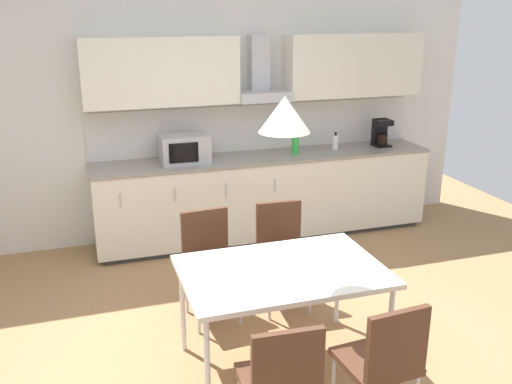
{
  "coord_description": "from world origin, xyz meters",
  "views": [
    {
      "loc": [
        -0.95,
        -3.39,
        2.4
      ],
      "look_at": [
        0.36,
        0.67,
        1.0
      ],
      "focal_mm": 40.0,
      "sensor_mm": 36.0,
      "label": 1
    }
  ],
  "objects_px": {
    "microwave": "(184,148)",
    "chair_far_left": "(209,254)",
    "bottle_green": "(295,141)",
    "chair_near_left": "(282,378)",
    "coffee_maker": "(381,133)",
    "chair_near_right": "(385,357)",
    "pendant_lamp": "(285,114)",
    "bottle_white": "(335,142)",
    "chair_far_right": "(282,244)",
    "dining_table": "(282,275)"
  },
  "relations": [
    {
      "from": "chair_near_right",
      "to": "pendant_lamp",
      "type": "height_order",
      "value": "pendant_lamp"
    },
    {
      "from": "coffee_maker",
      "to": "bottle_white",
      "type": "xyz_separation_m",
      "value": [
        -0.56,
        -0.01,
        -0.07
      ]
    },
    {
      "from": "coffee_maker",
      "to": "chair_near_right",
      "type": "xyz_separation_m",
      "value": [
        -1.72,
        -3.14,
        -0.52
      ]
    },
    {
      "from": "chair_near_right",
      "to": "chair_far_left",
      "type": "height_order",
      "value": "same"
    },
    {
      "from": "bottle_green",
      "to": "chair_near_right",
      "type": "relative_size",
      "value": 0.36
    },
    {
      "from": "pendant_lamp",
      "to": "microwave",
      "type": "bearing_deg",
      "value": 94.94
    },
    {
      "from": "coffee_maker",
      "to": "chair_far_left",
      "type": "xyz_separation_m",
      "value": [
        -2.34,
        -1.49,
        -0.52
      ]
    },
    {
      "from": "chair_near_left",
      "to": "chair_near_right",
      "type": "bearing_deg",
      "value": 0.01
    },
    {
      "from": "coffee_maker",
      "to": "pendant_lamp",
      "type": "height_order",
      "value": "pendant_lamp"
    },
    {
      "from": "bottle_white",
      "to": "chair_near_left",
      "type": "height_order",
      "value": "bottle_white"
    },
    {
      "from": "chair_near_right",
      "to": "pendant_lamp",
      "type": "xyz_separation_m",
      "value": [
        -0.31,
        0.83,
        1.24
      ]
    },
    {
      "from": "chair_near_left",
      "to": "chair_near_right",
      "type": "distance_m",
      "value": 0.61
    },
    {
      "from": "bottle_white",
      "to": "chair_near_right",
      "type": "xyz_separation_m",
      "value": [
        -1.16,
        -3.13,
        -0.45
      ]
    },
    {
      "from": "coffee_maker",
      "to": "chair_far_right",
      "type": "xyz_separation_m",
      "value": [
        -1.73,
        -1.49,
        -0.52
      ]
    },
    {
      "from": "microwave",
      "to": "bottle_green",
      "type": "xyz_separation_m",
      "value": [
        1.18,
        -0.03,
        -0.0
      ]
    },
    {
      "from": "microwave",
      "to": "coffee_maker",
      "type": "relative_size",
      "value": 1.6
    },
    {
      "from": "bottle_green",
      "to": "chair_near_left",
      "type": "relative_size",
      "value": 0.36
    },
    {
      "from": "chair_near_right",
      "to": "chair_near_left",
      "type": "bearing_deg",
      "value": -179.99
    },
    {
      "from": "bottle_white",
      "to": "chair_far_left",
      "type": "distance_m",
      "value": 2.35
    },
    {
      "from": "bottle_green",
      "to": "chair_far_left",
      "type": "bearing_deg",
      "value": -132.01
    },
    {
      "from": "bottle_green",
      "to": "chair_near_right",
      "type": "distance_m",
      "value": 3.2
    },
    {
      "from": "dining_table",
      "to": "chair_near_left",
      "type": "height_order",
      "value": "chair_near_left"
    },
    {
      "from": "microwave",
      "to": "pendant_lamp",
      "type": "distance_m",
      "value": 2.41
    },
    {
      "from": "chair_far_left",
      "to": "coffee_maker",
      "type": "bearing_deg",
      "value": 32.48
    },
    {
      "from": "chair_near_right",
      "to": "chair_far_right",
      "type": "relative_size",
      "value": 1.0
    },
    {
      "from": "microwave",
      "to": "chair_far_left",
      "type": "relative_size",
      "value": 0.55
    },
    {
      "from": "bottle_green",
      "to": "pendant_lamp",
      "type": "bearing_deg",
      "value": -113.5
    },
    {
      "from": "bottle_green",
      "to": "dining_table",
      "type": "height_order",
      "value": "bottle_green"
    },
    {
      "from": "microwave",
      "to": "chair_far_right",
      "type": "xyz_separation_m",
      "value": [
        0.5,
        -1.46,
        -0.51
      ]
    },
    {
      "from": "coffee_maker",
      "to": "chair_near_left",
      "type": "distance_m",
      "value": 3.95
    },
    {
      "from": "chair_far_right",
      "to": "bottle_white",
      "type": "bearing_deg",
      "value": 51.78
    },
    {
      "from": "dining_table",
      "to": "chair_near_right",
      "type": "height_order",
      "value": "chair_near_right"
    },
    {
      "from": "chair_near_right",
      "to": "chair_far_left",
      "type": "distance_m",
      "value": 1.77
    },
    {
      "from": "bottle_white",
      "to": "chair_far_right",
      "type": "bearing_deg",
      "value": -128.22
    },
    {
      "from": "bottle_green",
      "to": "chair_near_left",
      "type": "height_order",
      "value": "bottle_green"
    },
    {
      "from": "chair_near_left",
      "to": "pendant_lamp",
      "type": "bearing_deg",
      "value": 69.69
    },
    {
      "from": "dining_table",
      "to": "chair_far_left",
      "type": "xyz_separation_m",
      "value": [
        -0.31,
        0.83,
        -0.16
      ]
    },
    {
      "from": "chair_far_right",
      "to": "bottle_green",
      "type": "bearing_deg",
      "value": 64.72
    },
    {
      "from": "microwave",
      "to": "chair_near_left",
      "type": "height_order",
      "value": "microwave"
    },
    {
      "from": "bottle_white",
      "to": "chair_far_left",
      "type": "xyz_separation_m",
      "value": [
        -1.78,
        -1.48,
        -0.45
      ]
    },
    {
      "from": "bottle_green",
      "to": "pendant_lamp",
      "type": "height_order",
      "value": "pendant_lamp"
    },
    {
      "from": "microwave",
      "to": "bottle_green",
      "type": "height_order",
      "value": "bottle_green"
    },
    {
      "from": "chair_near_right",
      "to": "chair_far_left",
      "type": "xyz_separation_m",
      "value": [
        -0.61,
        1.65,
        0.0
      ]
    },
    {
      "from": "coffee_maker",
      "to": "bottle_green",
      "type": "relative_size",
      "value": 0.94
    },
    {
      "from": "microwave",
      "to": "pendant_lamp",
      "type": "height_order",
      "value": "pendant_lamp"
    },
    {
      "from": "bottle_green",
      "to": "chair_far_right",
      "type": "xyz_separation_m",
      "value": [
        -0.68,
        -1.43,
        -0.5
      ]
    },
    {
      "from": "bottle_white",
      "to": "chair_far_right",
      "type": "xyz_separation_m",
      "value": [
        -1.16,
        -1.48,
        -0.45
      ]
    },
    {
      "from": "chair_near_right",
      "to": "chair_far_right",
      "type": "xyz_separation_m",
      "value": [
        -0.0,
        1.65,
        0.0
      ]
    },
    {
      "from": "coffee_maker",
      "to": "chair_near_right",
      "type": "bearing_deg",
      "value": -118.75
    },
    {
      "from": "chair_near_right",
      "to": "bottle_green",
      "type": "bearing_deg",
      "value": 77.68
    }
  ]
}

